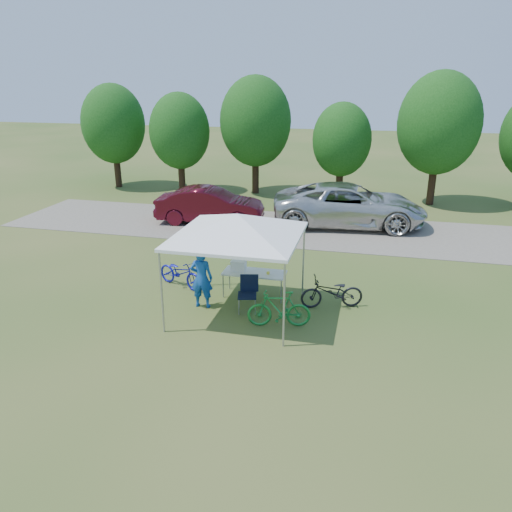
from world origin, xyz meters
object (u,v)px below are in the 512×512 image
at_px(cooler, 239,266).
at_px(minivan, 350,205).
at_px(bike_green, 279,309).
at_px(bike_dark, 332,292).
at_px(bike_blue, 180,273).
at_px(cyclist, 202,278).
at_px(sedan, 210,205).
at_px(folding_table, 254,274).
at_px(folding_chair, 248,290).

xyz_separation_m(cooler, minivan, (2.63, 7.94, 0.01)).
distance_m(bike_green, bike_dark, 1.85).
bearing_deg(cooler, minivan, 71.66).
bearing_deg(bike_blue, cooler, -70.29).
height_order(cyclist, bike_dark, cyclist).
relative_size(bike_green, minivan, 0.25).
bearing_deg(sedan, minivan, -87.72).
bearing_deg(bike_dark, cyclist, -95.74).
bearing_deg(bike_dark, folding_table, -114.77).
height_order(folding_chair, sedan, sedan).
distance_m(folding_chair, cyclist, 1.30).
height_order(folding_chair, bike_green, folding_chair).
distance_m(cooler, minivan, 8.36).
relative_size(cooler, minivan, 0.07).
bearing_deg(folding_table, folding_chair, -86.91).
relative_size(folding_chair, cyclist, 0.58).
bearing_deg(cyclist, folding_chair, -178.12).
height_order(bike_dark, minivan, minivan).
bearing_deg(folding_table, cyclist, -140.05).
distance_m(folding_chair, minivan, 9.10).
relative_size(cyclist, bike_blue, 1.00).
bearing_deg(bike_dark, bike_blue, -113.19).
distance_m(bike_green, sedan, 9.86).
relative_size(bike_blue, sedan, 0.37).
distance_m(cooler, bike_dark, 2.75).
distance_m(folding_table, bike_green, 1.98).
bearing_deg(folding_table, bike_dark, -6.48).
bearing_deg(cooler, bike_blue, 175.77).
height_order(folding_table, sedan, sedan).
xyz_separation_m(cyclist, bike_blue, (-1.09, 1.16, -0.40)).
distance_m(folding_chair, bike_dark, 2.28).
xyz_separation_m(bike_blue, minivan, (4.48, 7.80, 0.45)).
height_order(cyclist, minivan, minivan).
xyz_separation_m(folding_chair, bike_blue, (-2.37, 1.04, -0.13)).
bearing_deg(folding_chair, bike_dark, 3.48).
height_order(cyclist, bike_blue, cyclist).
bearing_deg(bike_blue, folding_chair, -89.85).
distance_m(folding_chair, cooler, 1.09).
bearing_deg(cyclist, bike_green, 160.71).
height_order(bike_green, minivan, minivan).
xyz_separation_m(cooler, sedan, (-3.21, 6.99, -0.12)).
bearing_deg(minivan, folding_chair, 160.65).
distance_m(cooler, sedan, 7.69).
relative_size(bike_green, sedan, 0.35).
distance_m(bike_blue, bike_green, 3.81).
bearing_deg(folding_table, bike_blue, 176.62).
relative_size(bike_green, bike_dark, 0.94).
bearing_deg(bike_dark, sedan, -159.10).
xyz_separation_m(folding_table, sedan, (-3.67, 6.99, 0.08)).
distance_m(folding_table, cooler, 0.51).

